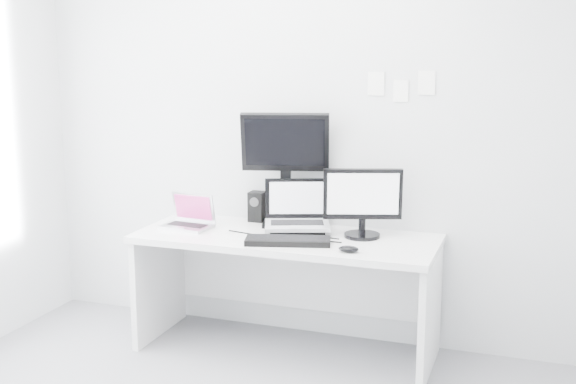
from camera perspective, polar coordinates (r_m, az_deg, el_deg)
name	(u,v)px	position (r m, az deg, el deg)	size (l,w,h in m)	color
back_wall	(305,126)	(4.61, 1.29, 5.13)	(3.60, 3.60, 0.00)	silver
desk	(286,294)	(4.50, -0.16, -7.90)	(1.80, 0.70, 0.73)	white
macbook	(186,211)	(4.59, -7.91, -1.44)	(0.30, 0.22, 0.22)	#B0B0B5
speaker	(257,206)	(4.74, -2.41, -1.13)	(0.10, 0.10, 0.19)	black
dell_laptop	(297,206)	(4.44, 0.72, -1.09)	(0.39, 0.30, 0.32)	#B9BCC1
rear_monitor	(285,168)	(4.57, -0.21, 1.88)	(0.54, 0.19, 0.73)	black
samsung_monitor	(363,202)	(4.33, 5.81, -0.78)	(0.46, 0.21, 0.42)	black
keyboard	(288,241)	(4.21, 0.00, -3.81)	(0.49, 0.17, 0.03)	black
mouse	(349,249)	(4.05, 4.72, -4.43)	(0.11, 0.07, 0.04)	black
wall_note_0	(376,84)	(4.46, 6.84, 8.34)	(0.10, 0.00, 0.14)	white
wall_note_1	(401,91)	(4.43, 8.74, 7.75)	(0.09, 0.00, 0.13)	white
wall_note_2	(427,83)	(4.41, 10.70, 8.32)	(0.10, 0.00, 0.14)	white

